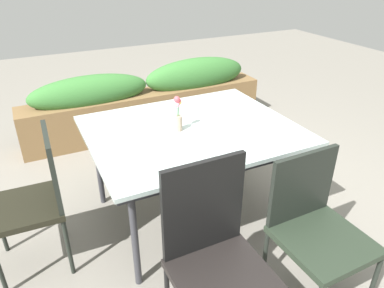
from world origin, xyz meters
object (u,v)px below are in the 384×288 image
Objects in this scene: planter_box at (148,100)px; chair_near_right at (315,223)px; dining_table at (192,134)px; flower_vase at (178,114)px; chair_end_left at (36,195)px; chair_near_left at (215,251)px.

chair_near_right is at bearing -87.89° from planter_box.
flower_vase is at bearing 173.36° from dining_table.
chair_end_left is (-1.42, 0.95, 0.03)m from chair_near_right.
planter_box is at bearing -37.04° from chair_end_left.
flower_vase is at bearing -103.79° from chair_near_left.
chair_near_left is 1.13× the size of chair_near_right.
planter_box is at bearing 78.43° from flower_vase.
dining_table is 1.54× the size of chair_end_left.
chair_end_left is at bearing -128.95° from planter_box.
dining_table is at bearing -6.64° from flower_vase.
flower_vase is (0.23, 0.96, 0.34)m from chair_near_left.
dining_table is at bearing -87.94° from chair_end_left.
flower_vase is 1.74m from planter_box.
dining_table is 1.69m from planter_box.
flower_vase reaches higher than chair_near_left.
chair_near_left is 2.65m from planter_box.
chair_end_left is (-1.10, -0.00, -0.19)m from dining_table.
flower_vase is 0.09× the size of planter_box.
flower_vase is at bearing -67.09° from chair_near_right.
chair_near_left reaches higher than planter_box.
planter_box is at bearing -88.90° from chair_near_right.
chair_near_left is 0.36× the size of planter_box.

